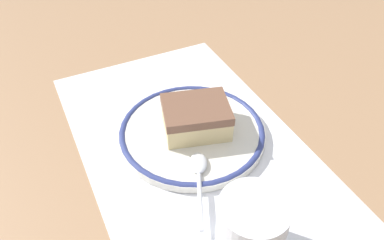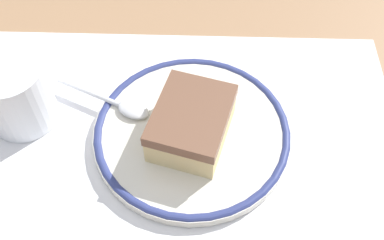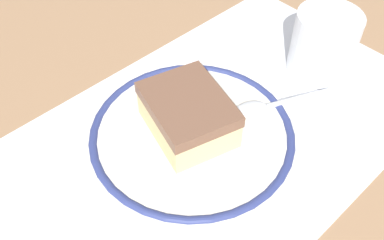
{
  "view_description": "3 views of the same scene",
  "coord_description": "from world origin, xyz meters",
  "px_view_note": "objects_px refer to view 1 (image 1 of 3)",
  "views": [
    {
      "loc": [
        -0.36,
        0.18,
        0.41
      ],
      "look_at": [
        0.02,
        -0.01,
        0.03
      ],
      "focal_mm": 35.43,
      "sensor_mm": 36.0,
      "label": 1
    },
    {
      "loc": [
        0.03,
        -0.31,
        0.45
      ],
      "look_at": [
        0.02,
        -0.01,
        0.03
      ],
      "focal_mm": 43.17,
      "sensor_mm": 36.0,
      "label": 2
    },
    {
      "loc": [
        0.23,
        0.22,
        0.38
      ],
      "look_at": [
        0.02,
        -0.01,
        0.03
      ],
      "focal_mm": 40.98,
      "sensor_mm": 36.0,
      "label": 3
    }
  ],
  "objects_px": {
    "plate": "(192,132)",
    "spoon": "(199,173)",
    "cake_slice": "(196,117)",
    "cup": "(251,230)"
  },
  "relations": [
    {
      "from": "spoon",
      "to": "cup",
      "type": "bearing_deg",
      "value": -176.24
    },
    {
      "from": "cake_slice",
      "to": "spoon",
      "type": "distance_m",
      "value": 0.09
    },
    {
      "from": "cup",
      "to": "spoon",
      "type": "bearing_deg",
      "value": 3.76
    },
    {
      "from": "plate",
      "to": "cake_slice",
      "type": "distance_m",
      "value": 0.03
    },
    {
      "from": "cake_slice",
      "to": "plate",
      "type": "bearing_deg",
      "value": 87.69
    },
    {
      "from": "cake_slice",
      "to": "spoon",
      "type": "height_order",
      "value": "cake_slice"
    },
    {
      "from": "plate",
      "to": "spoon",
      "type": "xyz_separation_m",
      "value": [
        -0.08,
        0.03,
        0.01
      ]
    },
    {
      "from": "plate",
      "to": "spoon",
      "type": "distance_m",
      "value": 0.09
    },
    {
      "from": "spoon",
      "to": "cup",
      "type": "distance_m",
      "value": 0.12
    },
    {
      "from": "plate",
      "to": "cup",
      "type": "bearing_deg",
      "value": 173.3
    }
  ]
}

